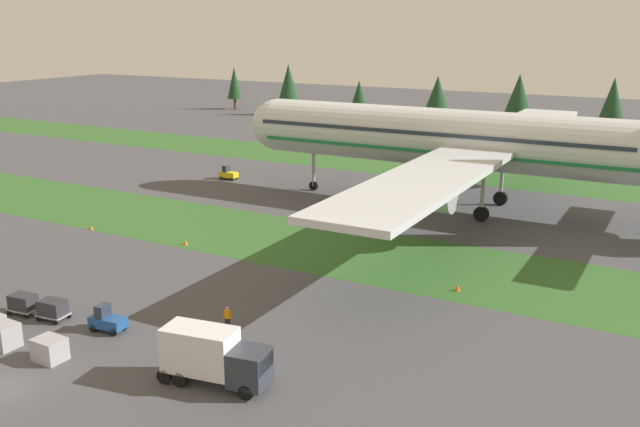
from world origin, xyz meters
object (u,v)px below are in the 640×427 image
Objects in this scene: uld_container_1 at (3,335)px; taxiway_marker_2 at (91,228)px; pushback_tractor at (228,174)px; ground_crew_marshaller at (227,317)px; cargo_dolly_lead at (53,308)px; uld_container_3 at (50,349)px; cargo_dolly_second at (23,302)px; airliner at (475,140)px; baggage_tug at (107,320)px; catering_truck at (213,355)px; taxiway_marker_0 at (185,242)px; taxiway_marker_1 at (458,287)px.

uld_container_1 is 28.28m from taxiway_marker_2.
ground_crew_marshaller is (30.34, -40.85, 0.13)m from pushback_tractor.
pushback_tractor reaches higher than uld_container_1.
uld_container_3 is (5.10, -4.58, -0.15)m from cargo_dolly_lead.
uld_container_1 reaches higher than uld_container_3.
cargo_dolly_second is at bearing 128.94° from uld_container_1.
airliner is at bearing 76.28° from uld_container_3.
baggage_tug is 1.16× the size of cargo_dolly_second.
catering_truck reaches higher than taxiway_marker_0.
cargo_dolly_second is 5.72m from uld_container_1.
catering_truck is 16.13m from uld_container_1.
taxiway_marker_0 is 12.34m from taxiway_marker_2.
cargo_dolly_lead is at bearing -140.06° from taxiway_marker_1.
uld_container_1 is (-11.70, -9.87, -0.09)m from ground_crew_marshaller.
catering_truck reaches higher than taxiway_marker_2.
ground_crew_marshaller is 3.19× the size of taxiway_marker_0.
taxiway_marker_1 is at bearing 150.97° from catering_truck.
cargo_dolly_lead is at bearing 20.68° from pushback_tractor.
baggage_tug is at bearing 91.24° from uld_container_3.
cargo_dolly_second is (-2.88, -0.34, 0.00)m from cargo_dolly_lead.
baggage_tug and pushback_tractor have the same top height.
baggage_tug is at bearing 90.00° from cargo_dolly_second.
catering_truck is 13.25× the size of taxiway_marker_0.
airliner is 51.49m from cargo_dolly_second.
ground_crew_marshaller is (-5.12, -41.24, -7.50)m from airliner.
uld_container_3 reaches higher than taxiway_marker_1.
taxiway_marker_1 is (27.91, 1.42, 0.02)m from taxiway_marker_0.
taxiway_marker_1 is at bearing 46.75° from uld_container_1.
pushback_tractor is (-17.93, 45.93, -0.10)m from cargo_dolly_lead.
cargo_dolly_second is 48.65m from pushback_tractor.
taxiway_marker_0 is at bearing -60.79° from ground_crew_marshaller.
ground_crew_marshaller is 12.12m from uld_container_3.
catering_truck is 37.95m from taxiway_marker_2.
ground_crew_marshaller is at bearing 114.63° from baggage_tug.
pushback_tractor is 49.49m from taxiway_marker_1.
cargo_dolly_second is 1.18× the size of uld_container_1.
airliner is at bearing 71.78° from uld_container_1.
taxiway_marker_0 is at bearing 141.83° from airliner.
cargo_dolly_second is at bearing -142.70° from taxiway_marker_1.
uld_container_3 is 3.37× the size of taxiway_marker_1.
uld_container_1 is at bearing -133.25° from taxiway_marker_1.
taxiway_marker_2 is (-16.36, 23.07, -0.63)m from uld_container_1.
ground_crew_marshaller is 0.87× the size of uld_container_1.
ground_crew_marshaller reaches higher than taxiway_marker_0.
airliner is 36.28m from pushback_tractor.
catering_truck is (19.41, -1.45, 1.03)m from cargo_dolly_second.
taxiway_marker_0 is (-0.45, 19.50, -0.65)m from cargo_dolly_second.
taxiway_marker_1 is at bearing 3.27° from taxiway_marker_2.
baggage_tug reaches higher than ground_crew_marshaller.
pushback_tractor is at bearing 94.72° from taxiway_marker_2.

